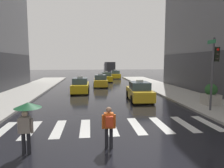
{
  "coord_description": "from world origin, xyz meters",
  "views": [
    {
      "loc": [
        -1.1,
        -6.95,
        3.39
      ],
      "look_at": [
        0.62,
        8.0,
        1.69
      ],
      "focal_mm": 31.58,
      "sensor_mm": 36.0,
      "label": 1
    }
  ],
  "objects_px": {
    "traffic_light_pole": "(214,64)",
    "taxi_fifth": "(115,75)",
    "taxi_lead": "(139,92)",
    "box_truck": "(109,68)",
    "pedestrian_with_backpack": "(109,124)",
    "taxi_third": "(101,81)",
    "planter_near_corner": "(211,95)",
    "taxi_fourth": "(106,77)",
    "taxi_second": "(80,86)",
    "pedestrian_with_umbrella": "(27,114)"
  },
  "relations": [
    {
      "from": "taxi_lead",
      "to": "taxi_third",
      "type": "height_order",
      "value": "same"
    },
    {
      "from": "taxi_fourth",
      "to": "taxi_fifth",
      "type": "xyz_separation_m",
      "value": [
        2.42,
        6.43,
        0.0
      ]
    },
    {
      "from": "taxi_third",
      "to": "pedestrian_with_umbrella",
      "type": "height_order",
      "value": "pedestrian_with_umbrella"
    },
    {
      "from": "taxi_second",
      "to": "planter_near_corner",
      "type": "bearing_deg",
      "value": -39.28
    },
    {
      "from": "box_truck",
      "to": "pedestrian_with_backpack",
      "type": "bearing_deg",
      "value": -95.8
    },
    {
      "from": "pedestrian_with_umbrella",
      "to": "pedestrian_with_backpack",
      "type": "xyz_separation_m",
      "value": [
        2.98,
        0.15,
        -0.54
      ]
    },
    {
      "from": "taxi_third",
      "to": "planter_near_corner",
      "type": "distance_m",
      "value": 15.42
    },
    {
      "from": "taxi_second",
      "to": "traffic_light_pole",
      "type": "bearing_deg",
      "value": -47.12
    },
    {
      "from": "taxi_second",
      "to": "pedestrian_with_backpack",
      "type": "height_order",
      "value": "taxi_second"
    },
    {
      "from": "pedestrian_with_umbrella",
      "to": "planter_near_corner",
      "type": "relative_size",
      "value": 1.21
    },
    {
      "from": "pedestrian_with_backpack",
      "to": "planter_near_corner",
      "type": "xyz_separation_m",
      "value": [
        8.39,
        6.37,
        -0.1
      ]
    },
    {
      "from": "traffic_light_pole",
      "to": "pedestrian_with_umbrella",
      "type": "bearing_deg",
      "value": -154.72
    },
    {
      "from": "taxi_fourth",
      "to": "taxi_fifth",
      "type": "bearing_deg",
      "value": 69.39
    },
    {
      "from": "traffic_light_pole",
      "to": "taxi_fifth",
      "type": "distance_m",
      "value": 28.36
    },
    {
      "from": "taxi_fourth",
      "to": "pedestrian_with_backpack",
      "type": "distance_m",
      "value": 26.53
    },
    {
      "from": "planter_near_corner",
      "to": "taxi_fifth",
      "type": "bearing_deg",
      "value": 98.22
    },
    {
      "from": "traffic_light_pole",
      "to": "box_truck",
      "type": "relative_size",
      "value": 0.63
    },
    {
      "from": "taxi_fourth",
      "to": "box_truck",
      "type": "xyz_separation_m",
      "value": [
        2.38,
        18.19,
        1.13
      ]
    },
    {
      "from": "taxi_lead",
      "to": "box_truck",
      "type": "height_order",
      "value": "box_truck"
    },
    {
      "from": "taxi_fourth",
      "to": "box_truck",
      "type": "height_order",
      "value": "box_truck"
    },
    {
      "from": "pedestrian_with_umbrella",
      "to": "box_truck",
      "type": "bearing_deg",
      "value": 80.48
    },
    {
      "from": "pedestrian_with_umbrella",
      "to": "pedestrian_with_backpack",
      "type": "relative_size",
      "value": 1.18
    },
    {
      "from": "taxi_second",
      "to": "taxi_third",
      "type": "distance_m",
      "value": 5.73
    },
    {
      "from": "pedestrian_with_backpack",
      "to": "planter_near_corner",
      "type": "height_order",
      "value": "planter_near_corner"
    },
    {
      "from": "taxi_lead",
      "to": "pedestrian_with_backpack",
      "type": "relative_size",
      "value": 2.8
    },
    {
      "from": "taxi_second",
      "to": "planter_near_corner",
      "type": "distance_m",
      "value": 13.1
    },
    {
      "from": "pedestrian_with_backpack",
      "to": "taxi_fifth",
      "type": "bearing_deg",
      "value": 82.1
    },
    {
      "from": "pedestrian_with_umbrella",
      "to": "taxi_lead",
      "type": "bearing_deg",
      "value": 55.61
    },
    {
      "from": "box_truck",
      "to": "pedestrian_with_umbrella",
      "type": "bearing_deg",
      "value": -99.52
    },
    {
      "from": "traffic_light_pole",
      "to": "planter_near_corner",
      "type": "height_order",
      "value": "traffic_light_pole"
    },
    {
      "from": "taxi_fifth",
      "to": "pedestrian_with_backpack",
      "type": "distance_m",
      "value": 33.19
    },
    {
      "from": "box_truck",
      "to": "taxi_fourth",
      "type": "bearing_deg",
      "value": -97.47
    },
    {
      "from": "taxi_third",
      "to": "pedestrian_with_backpack",
      "type": "bearing_deg",
      "value": -92.3
    },
    {
      "from": "taxi_second",
      "to": "pedestrian_with_umbrella",
      "type": "xyz_separation_m",
      "value": [
        -1.23,
        -14.82,
        0.79
      ]
    },
    {
      "from": "taxi_third",
      "to": "pedestrian_with_backpack",
      "type": "distance_m",
      "value": 19.81
    },
    {
      "from": "taxi_fourth",
      "to": "box_truck",
      "type": "relative_size",
      "value": 0.6
    },
    {
      "from": "traffic_light_pole",
      "to": "pedestrian_with_backpack",
      "type": "bearing_deg",
      "value": -147.32
    },
    {
      "from": "traffic_light_pole",
      "to": "taxi_fifth",
      "type": "relative_size",
      "value": 1.05
    },
    {
      "from": "traffic_light_pole",
      "to": "pedestrian_with_backpack",
      "type": "xyz_separation_m",
      "value": [
        -7.44,
        -4.77,
        -2.29
      ]
    },
    {
      "from": "taxi_third",
      "to": "box_truck",
      "type": "distance_m",
      "value": 25.14
    },
    {
      "from": "taxi_third",
      "to": "pedestrian_with_backpack",
      "type": "relative_size",
      "value": 2.79
    },
    {
      "from": "taxi_third",
      "to": "taxi_lead",
      "type": "bearing_deg",
      "value": -74.24
    },
    {
      "from": "taxi_lead",
      "to": "pedestrian_with_backpack",
      "type": "distance_m",
      "value": 10.27
    },
    {
      "from": "taxi_third",
      "to": "traffic_light_pole",
      "type": "bearing_deg",
      "value": -66.15
    },
    {
      "from": "taxi_fifth",
      "to": "taxi_third",
      "type": "bearing_deg",
      "value": -106.07
    },
    {
      "from": "pedestrian_with_umbrella",
      "to": "taxi_fourth",
      "type": "bearing_deg",
      "value": 79.09
    },
    {
      "from": "taxi_second",
      "to": "taxi_fifth",
      "type": "distance_m",
      "value": 19.27
    },
    {
      "from": "traffic_light_pole",
      "to": "pedestrian_with_umbrella",
      "type": "relative_size",
      "value": 2.47
    },
    {
      "from": "taxi_lead",
      "to": "taxi_third",
      "type": "distance_m",
      "value": 10.61
    },
    {
      "from": "box_truck",
      "to": "pedestrian_with_backpack",
      "type": "relative_size",
      "value": 4.6
    }
  ]
}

